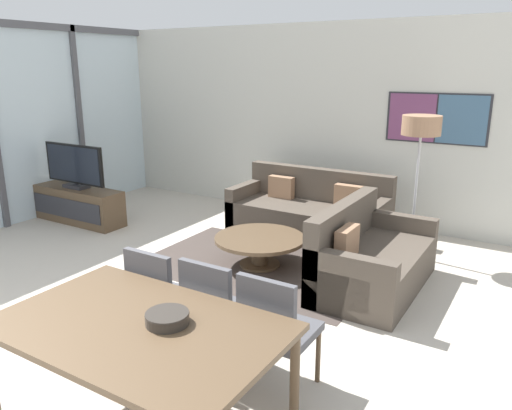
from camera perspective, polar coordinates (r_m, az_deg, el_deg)
wall_back at (r=7.44m, az=7.65°, el=9.32°), size 8.09×0.09×2.80m
area_rug at (r=5.75m, az=0.43°, el=-6.87°), size 2.59×1.68×0.01m
tv_console at (r=7.69m, az=-19.66°, el=0.01°), size 1.51×0.43×0.51m
television at (r=7.56m, az=-20.05°, el=4.16°), size 1.13×0.20×0.63m
sofa_main at (r=6.76m, az=6.21°, el=-1.01°), size 2.08×0.87×0.86m
sofa_side at (r=5.26m, az=12.58°, el=-6.23°), size 0.87×1.61×0.86m
coffee_table at (r=5.65m, az=0.43°, el=-4.47°), size 1.02×1.02×0.34m
dining_table at (r=3.09m, az=-13.22°, el=-14.21°), size 1.69×1.06×0.76m
dining_chair_left at (r=3.93m, az=-10.80°, el=-10.12°), size 0.46×0.46×0.91m
dining_chair_centre at (r=3.68m, az=-4.55°, el=-11.73°), size 0.46×0.46×0.91m
dining_chair_right at (r=3.45m, az=2.19°, el=-13.70°), size 0.46×0.46×0.91m
fruit_bowl at (r=3.01m, az=-10.11°, el=-12.53°), size 0.26×0.26×0.07m
floor_lamp at (r=5.94m, az=18.32°, el=7.78°), size 0.43×0.43×1.67m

